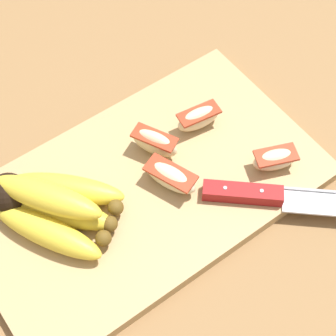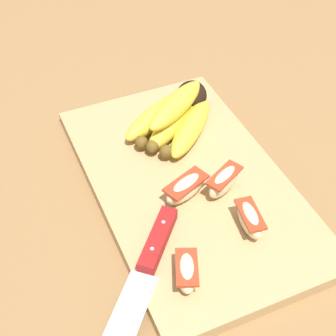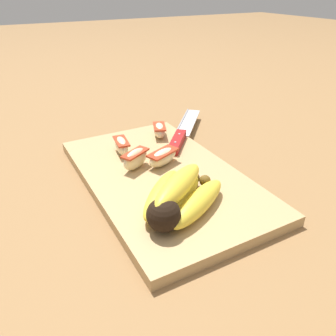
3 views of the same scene
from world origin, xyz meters
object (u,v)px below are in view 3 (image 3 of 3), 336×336
apple_wedge_near (163,157)px  apple_wedge_far (122,145)px  chefs_knife (181,134)px  apple_wedge_middle (159,130)px  apple_wedge_extra (135,159)px  banana_bunch (178,197)px

apple_wedge_near → apple_wedge_far: size_ratio=1.18×
chefs_knife → apple_wedge_near: apple_wedge_near is taller
apple_wedge_middle → apple_wedge_extra: bearing=-44.4°
apple_wedge_near → apple_wedge_middle: (-0.12, 0.06, -0.00)m
apple_wedge_far → banana_bunch: bearing=0.5°
banana_bunch → apple_wedge_middle: banana_bunch is taller
banana_bunch → chefs_knife: (-0.24, 0.15, -0.02)m
chefs_knife → apple_wedge_extra: bearing=-60.7°
apple_wedge_near → apple_wedge_middle: 0.14m
chefs_knife → apple_wedge_far: 0.15m
apple_wedge_extra → apple_wedge_far: bearing=179.7°
chefs_knife → apple_wedge_extra: 0.18m
apple_wedge_middle → banana_bunch: bearing=-21.7°
banana_bunch → apple_wedge_middle: (-0.27, 0.11, -0.01)m
apple_wedge_middle → apple_wedge_far: (0.04, -0.11, 0.00)m
apple_wedge_near → apple_wedge_middle: apple_wedge_near is taller
apple_wedge_near → banana_bunch: bearing=-19.2°
apple_wedge_near → apple_wedge_extra: apple_wedge_extra is taller
apple_wedge_near → chefs_knife: bearing=134.5°
banana_bunch → apple_wedge_far: bearing=-179.5°
chefs_knife → apple_wedge_far: size_ratio=3.52×
apple_wedge_middle → apple_wedge_near: bearing=-24.6°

